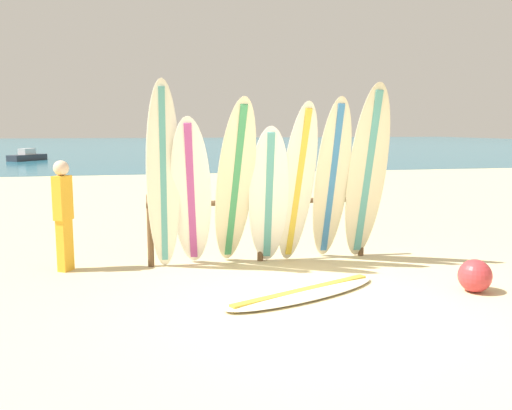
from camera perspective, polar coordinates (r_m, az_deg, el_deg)
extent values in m
plane|color=beige|center=(5.94, 7.95, -11.36)|extent=(120.00, 120.00, 0.00)
cube|color=teal|center=(63.30, -10.54, 6.23)|extent=(120.00, 80.00, 0.01)
cylinder|color=brown|center=(7.87, -11.01, -2.67)|extent=(0.09, 0.09, 1.04)
cylinder|color=brown|center=(8.06, 0.45, -2.26)|extent=(0.09, 0.09, 1.04)
cylinder|color=brown|center=(8.55, 10.99, -1.81)|extent=(0.09, 0.09, 1.04)
cylinder|color=brown|center=(8.00, 0.46, 0.33)|extent=(3.30, 0.08, 0.08)
ellipsoid|color=white|center=(7.48, -9.68, 2.88)|extent=(0.48, 0.65, 2.61)
cube|color=teal|center=(7.48, -9.68, 2.88)|extent=(0.10, 0.60, 2.40)
ellipsoid|color=white|center=(7.56, -6.81, 1.19)|extent=(0.70, 1.00, 2.13)
cube|color=#A53F8C|center=(7.56, -6.81, 1.19)|extent=(0.24, 0.86, 1.97)
ellipsoid|color=beige|center=(7.52, -2.22, 2.16)|extent=(0.60, 1.18, 2.38)
cube|color=#388C59|center=(7.52, -2.22, 2.16)|extent=(0.16, 1.08, 2.20)
ellipsoid|color=white|center=(7.67, 1.35, 0.87)|extent=(0.67, 0.82, 2.00)
cube|color=teal|center=(7.67, 1.35, 0.87)|extent=(0.20, 0.71, 1.85)
ellipsoid|color=white|center=(7.72, 4.35, 2.12)|extent=(0.60, 0.86, 2.33)
cube|color=gold|center=(7.72, 4.35, 2.12)|extent=(0.18, 0.76, 2.15)
ellipsoid|color=beige|center=(7.97, 7.92, 2.51)|extent=(0.56, 0.93, 2.40)
cube|color=#3372B2|center=(7.97, 7.92, 2.51)|extent=(0.14, 0.85, 2.22)
ellipsoid|color=beige|center=(8.07, 11.54, 3.18)|extent=(0.61, 0.84, 2.59)
cube|color=teal|center=(8.07, 11.54, 3.18)|extent=(0.13, 0.77, 2.39)
ellipsoid|color=white|center=(6.56, 4.96, -9.08)|extent=(2.27, 1.46, 0.07)
cube|color=gold|center=(6.56, 4.96, -9.08)|extent=(1.91, 0.94, 0.08)
cube|color=gold|center=(7.97, -19.37, -4.01)|extent=(0.22, 0.24, 0.72)
cube|color=gold|center=(7.87, -19.60, 0.71)|extent=(0.26, 0.29, 0.61)
sphere|color=beige|center=(7.83, -19.74, 3.66)|extent=(0.21, 0.21, 0.21)
cube|color=#333842|center=(35.29, -22.83, 4.61)|extent=(2.03, 2.48, 0.35)
cube|color=silver|center=(35.28, -22.86, 5.18)|extent=(0.96, 1.05, 0.36)
sphere|color=#B73338|center=(7.12, 21.94, -6.89)|extent=(0.40, 0.40, 0.40)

